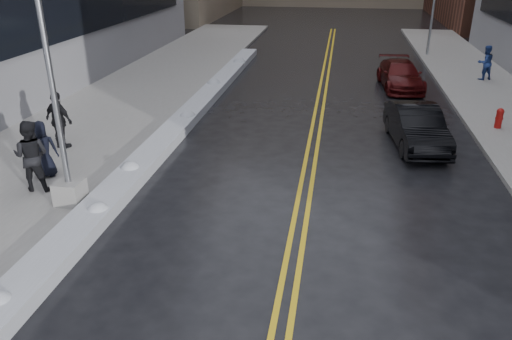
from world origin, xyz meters
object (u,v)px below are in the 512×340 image
at_px(fire_hydrant, 499,117).
at_px(lamppost, 57,113).
at_px(pedestrian_east, 485,63).
at_px(pedestrian_d, 59,120).
at_px(car_black, 416,127).
at_px(car_maroon, 400,75).
at_px(pedestrian_b, 31,156).
at_px(pedestrian_c, 42,149).

bearing_deg(fire_hydrant, lamppost, -146.96).
bearing_deg(fire_hydrant, pedestrian_east, 80.65).
xyz_separation_m(pedestrian_d, car_black, (11.36, 2.48, -0.41)).
bearing_deg(car_maroon, pedestrian_b, -134.26).
height_order(pedestrian_b, car_maroon, pedestrian_b).
xyz_separation_m(pedestrian_d, car_maroon, (11.58, 10.29, -0.46)).
bearing_deg(fire_hydrant, pedestrian_b, -151.51).
distance_m(pedestrian_c, car_maroon, 16.53).
distance_m(pedestrian_d, car_black, 11.63).
relative_size(lamppost, pedestrian_d, 4.09).
distance_m(lamppost, car_black, 11.13).
height_order(pedestrian_b, pedestrian_east, pedestrian_b).
bearing_deg(car_black, fire_hydrant, 24.98).
bearing_deg(pedestrian_d, lamppost, 140.71).
xyz_separation_m(pedestrian_east, car_black, (-4.40, -9.64, -0.31)).
xyz_separation_m(pedestrian_c, pedestrian_east, (15.08, 14.26, 0.02)).
xyz_separation_m(lamppost, pedestrian_east, (13.56, 15.68, -1.55)).
bearing_deg(lamppost, pedestrian_b, 155.06).
height_order(pedestrian_b, car_black, pedestrian_b).
height_order(pedestrian_east, car_maroon, pedestrian_east).
xyz_separation_m(car_black, car_maroon, (0.22, 7.80, -0.05)).
distance_m(pedestrian_b, pedestrian_c, 0.85).
relative_size(fire_hydrant, car_black, 0.18).
relative_size(fire_hydrant, pedestrian_c, 0.45).
relative_size(pedestrian_b, car_maroon, 0.45).
xyz_separation_m(pedestrian_b, car_maroon, (10.70, 13.23, -0.49)).
height_order(fire_hydrant, pedestrian_b, pedestrian_b).
relative_size(pedestrian_d, car_maroon, 0.43).
relative_size(fire_hydrant, pedestrian_d, 0.39).
bearing_deg(car_maroon, pedestrian_east, 18.37).
bearing_deg(pedestrian_east, pedestrian_b, 23.20).
distance_m(pedestrian_c, pedestrian_east, 20.75).
xyz_separation_m(pedestrian_east, car_maroon, (-4.18, -1.83, -0.36)).
bearing_deg(pedestrian_b, lamppost, 147.65).
distance_m(fire_hydrant, car_maroon, 6.53).
relative_size(car_black, car_maroon, 0.95).
height_order(lamppost, car_maroon, lamppost).
height_order(fire_hydrant, pedestrian_c, pedestrian_c).
distance_m(pedestrian_b, car_maroon, 17.02).
relative_size(pedestrian_d, car_black, 0.46).
height_order(car_black, car_maroon, car_black).
relative_size(pedestrian_b, car_black, 0.47).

